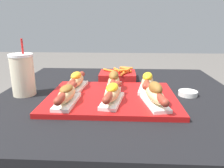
# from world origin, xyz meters

# --- Properties ---
(patio_table) EXTENTS (1.00, 0.97, 0.69)m
(patio_table) POSITION_xyz_m (0.00, 0.00, 0.34)
(patio_table) COLOR black
(patio_table) RESTS_ON ground_plane
(serving_tray) EXTENTS (0.49, 0.38, 0.02)m
(serving_tray) POSITION_xyz_m (-0.03, -0.09, 0.70)
(serving_tray) COLOR #B71414
(serving_tray) RESTS_ON patio_table
(hot_dog_0) EXTENTS (0.07, 0.21, 0.06)m
(hot_dog_0) POSITION_xyz_m (-0.18, -0.18, 0.74)
(hot_dog_0) COLOR white
(hot_dog_0) RESTS_ON serving_tray
(hot_dog_1) EXTENTS (0.09, 0.21, 0.07)m
(hot_dog_1) POSITION_xyz_m (-0.02, -0.17, 0.74)
(hot_dog_1) COLOR white
(hot_dog_1) RESTS_ON serving_tray
(hot_dog_2) EXTENTS (0.09, 0.21, 0.08)m
(hot_dog_2) POSITION_xyz_m (0.13, -0.18, 0.74)
(hot_dog_2) COLOR white
(hot_dog_2) RESTS_ON serving_tray
(hot_dog_3) EXTENTS (0.07, 0.21, 0.07)m
(hot_dog_3) POSITION_xyz_m (-0.18, -0.01, 0.74)
(hot_dog_3) COLOR white
(hot_dog_3) RESTS_ON serving_tray
(hot_dog_4) EXTENTS (0.06, 0.21, 0.08)m
(hot_dog_4) POSITION_xyz_m (-0.02, -0.01, 0.74)
(hot_dog_4) COLOR white
(hot_dog_4) RESTS_ON serving_tray
(hot_dog_5) EXTENTS (0.09, 0.21, 0.07)m
(hot_dog_5) POSITION_xyz_m (0.12, -0.01, 0.74)
(hot_dog_5) COLOR white
(hot_dog_5) RESTS_ON serving_tray
(sauce_bowl) EXTENTS (0.08, 0.08, 0.02)m
(sauce_bowl) POSITION_xyz_m (0.29, -0.02, 0.70)
(sauce_bowl) COLOR white
(sauce_bowl) RESTS_ON patio_table
(drink_cup) EXTENTS (0.10, 0.10, 0.23)m
(drink_cup) POSITION_xyz_m (-0.39, -0.05, 0.77)
(drink_cup) COLOR beige
(drink_cup) RESTS_ON patio_table
(fries_basket) EXTENTS (0.19, 0.16, 0.06)m
(fries_basket) POSITION_xyz_m (-0.01, 0.23, 0.71)
(fries_basket) COLOR #B21919
(fries_basket) RESTS_ON patio_table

